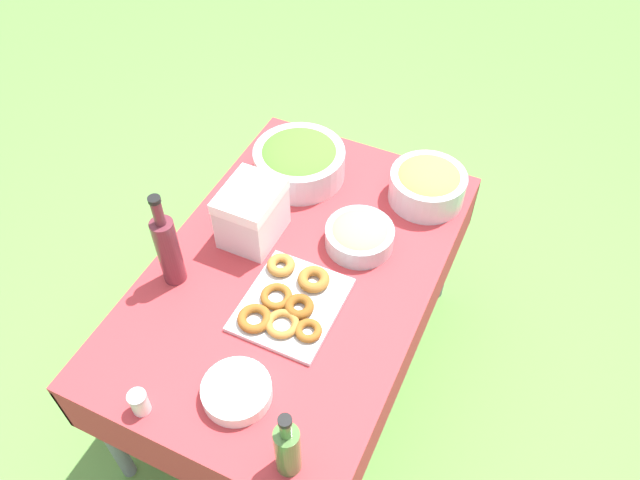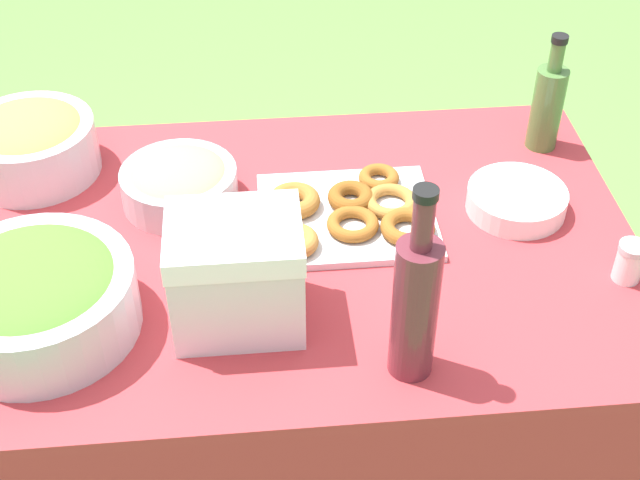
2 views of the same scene
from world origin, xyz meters
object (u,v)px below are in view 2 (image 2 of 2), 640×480
(salad_bowl, at_px, (35,296))
(wine_bottle, at_px, (415,304))
(donut_platter, at_px, (349,213))
(plate_stack, at_px, (516,200))
(cooler_box, at_px, (236,273))
(olive_bowl, at_px, (30,143))
(pasta_bowl, at_px, (179,182))
(olive_oil_bottle, at_px, (548,104))

(salad_bowl, height_order, wine_bottle, wine_bottle)
(donut_platter, relative_size, plate_stack, 1.77)
(plate_stack, xyz_separation_m, cooler_box, (-0.57, -0.26, 0.08))
(salad_bowl, bearing_deg, olive_bowl, 99.76)
(plate_stack, xyz_separation_m, wine_bottle, (-0.29, -0.40, 0.12))
(olive_bowl, bearing_deg, pasta_bowl, -23.43)
(salad_bowl, relative_size, plate_stack, 1.71)
(plate_stack, bearing_deg, wine_bottle, -125.56)
(wine_bottle, bearing_deg, olive_bowl, 138.19)
(wine_bottle, relative_size, olive_bowl, 1.33)
(donut_platter, height_order, wine_bottle, wine_bottle)
(pasta_bowl, bearing_deg, cooler_box, -72.32)
(donut_platter, bearing_deg, pasta_bowl, 163.38)
(plate_stack, bearing_deg, olive_bowl, 166.99)
(plate_stack, relative_size, olive_bowl, 0.73)
(donut_platter, xyz_separation_m, plate_stack, (0.34, 0.01, 0.00))
(salad_bowl, height_order, donut_platter, salad_bowl)
(olive_bowl, bearing_deg, wine_bottle, -41.81)
(salad_bowl, distance_m, olive_bowl, 0.49)
(salad_bowl, bearing_deg, pasta_bowl, 56.07)
(cooler_box, bearing_deg, donut_platter, 48.48)
(olive_bowl, bearing_deg, plate_stack, -13.01)
(cooler_box, bearing_deg, plate_stack, 24.59)
(plate_stack, relative_size, wine_bottle, 0.54)
(wine_bottle, bearing_deg, olive_oil_bottle, 57.18)
(donut_platter, relative_size, wine_bottle, 0.97)
(olive_oil_bottle, bearing_deg, pasta_bowl, -170.64)
(cooler_box, bearing_deg, wine_bottle, -26.98)
(wine_bottle, bearing_deg, pasta_bowl, 128.37)
(donut_platter, distance_m, cooler_box, 0.35)
(olive_bowl, height_order, cooler_box, cooler_box)
(plate_stack, bearing_deg, salad_bowl, -164.65)
(plate_stack, distance_m, olive_bowl, 1.03)
(olive_bowl, bearing_deg, donut_platter, -19.98)
(pasta_bowl, relative_size, olive_oil_bottle, 0.88)
(wine_bottle, xyz_separation_m, cooler_box, (-0.28, 0.14, -0.04))
(donut_platter, distance_m, olive_bowl, 0.70)
(olive_oil_bottle, distance_m, wine_bottle, 0.75)
(donut_platter, distance_m, olive_oil_bottle, 0.52)
(wine_bottle, bearing_deg, plate_stack, 54.44)
(salad_bowl, xyz_separation_m, olive_bowl, (-0.08, 0.48, -0.00))
(plate_stack, distance_m, wine_bottle, 0.51)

